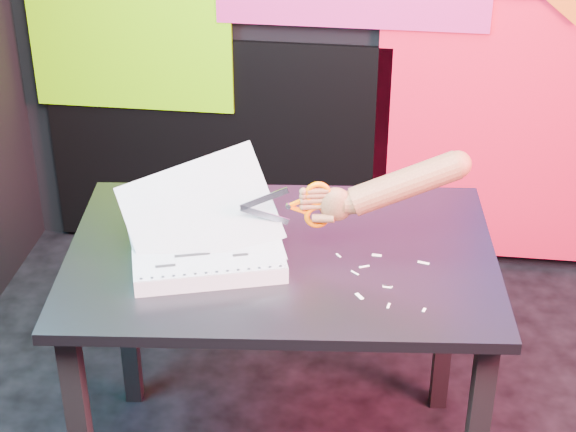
# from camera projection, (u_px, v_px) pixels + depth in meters

# --- Properties ---
(room) EXTENTS (3.01, 3.01, 2.71)m
(room) POSITION_uv_depth(u_px,v_px,m) (433.00, 78.00, 1.87)
(room) COLOR black
(room) RESTS_ON ground
(backdrop) EXTENTS (2.88, 0.05, 2.08)m
(backdrop) POSITION_uv_depth(u_px,v_px,m) (441.00, 28.00, 3.32)
(backdrop) COLOR #F61339
(backdrop) RESTS_ON ground
(work_table) EXTENTS (1.16, 0.83, 0.75)m
(work_table) POSITION_uv_depth(u_px,v_px,m) (281.00, 286.00, 2.50)
(work_table) COLOR black
(work_table) RESTS_ON ground
(printout_stack) EXTENTS (0.45, 0.37, 0.28)m
(printout_stack) POSITION_uv_depth(u_px,v_px,m) (207.00, 251.00, 2.40)
(printout_stack) COLOR silver
(printout_stack) RESTS_ON work_table
(scissors) EXTENTS (0.22, 0.05, 0.13)m
(scissors) POSITION_uv_depth(u_px,v_px,m) (311.00, 205.00, 2.36)
(scissors) COLOR #959BAA
(scissors) RESTS_ON printout_stack
(hand_forearm) EXTENTS (0.40, 0.13, 0.18)m
(hand_forearm) POSITION_uv_depth(u_px,v_px,m) (393.00, 187.00, 2.36)
(hand_forearm) COLOR #9B633B
(hand_forearm) RESTS_ON work_table
(paper_clippings) EXTENTS (0.24, 0.24, 0.00)m
(paper_clippings) POSITION_uv_depth(u_px,v_px,m) (382.00, 277.00, 2.34)
(paper_clippings) COLOR white
(paper_clippings) RESTS_ON work_table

